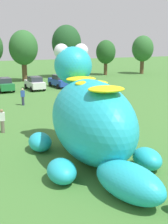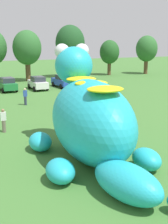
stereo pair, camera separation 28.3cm
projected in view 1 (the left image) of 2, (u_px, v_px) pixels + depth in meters
ground_plane at (100, 163)px, 15.94m from camera, size 160.00×160.00×0.00m
giant_inflatable_creature at (92, 119)px, 15.93m from camera, size 6.49×12.20×6.19m
car_green at (4, 84)px, 37.47m from camera, size 2.20×4.23×1.72m
car_white at (35, 83)px, 38.61m from camera, size 2.11×4.18×1.72m
car_blue at (60, 81)px, 40.60m from camera, size 2.33×4.28×1.72m
tree_centre at (23, 48)px, 45.35m from camera, size 4.40×4.40×7.80m
tree_centre_right at (66, 43)px, 49.97m from camera, size 4.94×4.94×8.77m
tree_mid_right at (106, 52)px, 53.72m from camera, size 3.54×3.54×6.29m
tree_right at (143, 49)px, 55.49m from camera, size 4.00×4.00×7.10m
spectator_mid_field at (23, 97)px, 29.50m from camera, size 0.38×0.26×1.71m
spectator_by_cars at (2, 121)px, 20.82m from camera, size 0.38×0.26×1.71m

